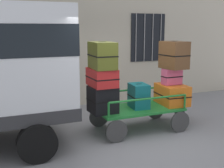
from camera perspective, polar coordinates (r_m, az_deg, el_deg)
The scene contains 12 objects.
ground_plane at distance 6.44m, azimuth 1.45°, elevation -10.06°, with size 40.00×40.00×0.00m, color gray.
building_wall at distance 8.71m, azimuth -6.35°, elevation 12.18°, with size 12.00×0.38×5.00m.
luggage_cart at distance 6.70m, azimuth 5.26°, elevation -5.61°, with size 2.03×1.11×0.52m.
cart_railing at distance 6.59m, azimuth 5.32°, elevation -2.33°, with size 1.90×0.97×0.34m.
suitcase_left_bottom at distance 6.22m, azimuth -1.86°, elevation -3.07°, with size 0.59×0.57×0.57m.
suitcase_left_middle at distance 6.15m, azimuth -2.01°, elevation 1.32°, with size 0.52×0.73×0.38m.
suitcase_left_top at distance 6.06m, azimuth -1.92°, elevation 5.67°, with size 0.47×0.72×0.56m.
suitcase_midleft_bottom at distance 6.60m, azimuth 5.30°, elevation -2.34°, with size 0.42×0.54×0.56m.
suitcase_center_bottom at distance 7.04m, azimuth 11.75°, elevation -2.01°, with size 0.64×0.83×0.47m.
suitcase_center_middle at distance 6.99m, azimuth 11.74°, elevation 1.49°, with size 0.46×0.26×0.39m.
suitcase_center_top at distance 6.88m, azimuth 12.16°, elevation 5.62°, with size 0.52×0.65×0.64m.
backpack at distance 7.52m, azimuth 13.22°, elevation -5.47°, with size 0.27×0.22×0.44m.
Camera 1 is at (-2.45, -5.48, 2.33)m, focal length 46.29 mm.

